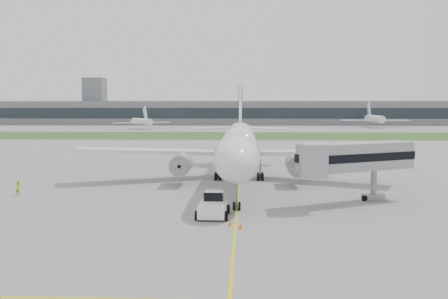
{
  "coord_description": "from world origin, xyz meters",
  "views": [
    {
      "loc": [
        0.84,
        -67.73,
        11.16
      ],
      "look_at": [
        -2.08,
        2.0,
        5.05
      ],
      "focal_mm": 40.0,
      "sensor_mm": 36.0,
      "label": 1
    }
  ],
  "objects_px": {
    "airliner": "(239,144)",
    "pushback_tug": "(213,205)",
    "jet_bridge": "(351,158)",
    "ground_crew_near": "(217,210)"
  },
  "relations": [
    {
      "from": "airliner",
      "to": "pushback_tug",
      "type": "distance_m",
      "value": 23.44
    },
    {
      "from": "airliner",
      "to": "pushback_tug",
      "type": "bearing_deg",
      "value": -95.84
    },
    {
      "from": "jet_bridge",
      "to": "ground_crew_near",
      "type": "height_order",
      "value": "jet_bridge"
    },
    {
      "from": "airliner",
      "to": "ground_crew_near",
      "type": "xyz_separation_m",
      "value": [
        -1.94,
        -23.52,
        -4.9
      ]
    },
    {
      "from": "airliner",
      "to": "jet_bridge",
      "type": "distance_m",
      "value": 20.54
    },
    {
      "from": "jet_bridge",
      "to": "airliner",
      "type": "bearing_deg",
      "value": 100.81
    },
    {
      "from": "ground_crew_near",
      "to": "airliner",
      "type": "bearing_deg",
      "value": -105.07
    },
    {
      "from": "airliner",
      "to": "pushback_tug",
      "type": "height_order",
      "value": "airliner"
    },
    {
      "from": "ground_crew_near",
      "to": "pushback_tug",
      "type": "bearing_deg",
      "value": -68.41
    },
    {
      "from": "pushback_tug",
      "to": "ground_crew_near",
      "type": "height_order",
      "value": "pushback_tug"
    }
  ]
}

